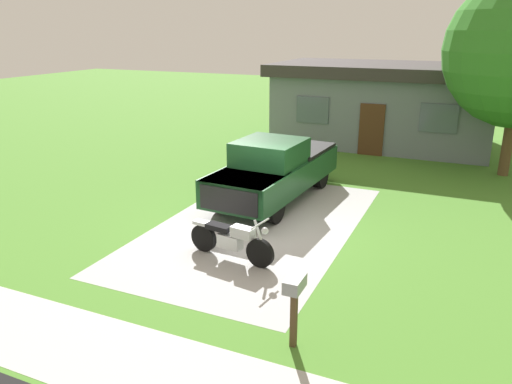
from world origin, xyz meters
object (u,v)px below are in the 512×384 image
at_px(neighbor_house, 384,103).
at_px(mailbox, 294,293).
at_px(motorcycle, 231,240).
at_px(pickup_truck, 276,168).

bearing_deg(neighbor_house, mailbox, -84.55).
xyz_separation_m(motorcycle, mailbox, (2.39, -2.51, 0.51)).
height_order(motorcycle, pickup_truck, pickup_truck).
distance_m(motorcycle, pickup_truck, 4.42).
height_order(pickup_truck, neighbor_house, neighbor_house).
distance_m(motorcycle, mailbox, 3.50).
bearing_deg(pickup_truck, motorcycle, -81.38).
relative_size(pickup_truck, neighbor_house, 0.60).
distance_m(pickup_truck, neighbor_house, 9.31).
distance_m(pickup_truck, mailbox, 7.50).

